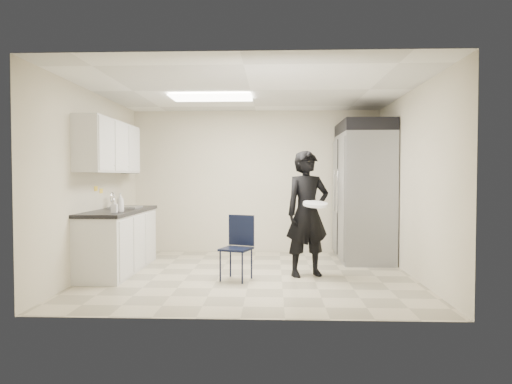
{
  "coord_description": "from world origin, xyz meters",
  "views": [
    {
      "loc": [
        0.32,
        -6.4,
        1.4
      ],
      "look_at": [
        0.07,
        0.2,
        1.17
      ],
      "focal_mm": 32.0,
      "sensor_mm": 36.0,
      "label": 1
    }
  ],
  "objects_px": {
    "lower_counter": "(119,242)",
    "commercial_fridge": "(364,197)",
    "man_tuxedo": "(307,214)",
    "folding_chair": "(236,249)"
  },
  "relations": [
    {
      "from": "commercial_fridge",
      "to": "folding_chair",
      "type": "height_order",
      "value": "commercial_fridge"
    },
    {
      "from": "commercial_fridge",
      "to": "man_tuxedo",
      "type": "distance_m",
      "value": 1.66
    },
    {
      "from": "folding_chair",
      "to": "man_tuxedo",
      "type": "bearing_deg",
      "value": 36.99
    },
    {
      "from": "commercial_fridge",
      "to": "man_tuxedo",
      "type": "xyz_separation_m",
      "value": [
        -1.03,
        -1.29,
        -0.17
      ]
    },
    {
      "from": "lower_counter",
      "to": "man_tuxedo",
      "type": "relative_size",
      "value": 1.08
    },
    {
      "from": "commercial_fridge",
      "to": "man_tuxedo",
      "type": "bearing_deg",
      "value": -128.61
    },
    {
      "from": "lower_counter",
      "to": "commercial_fridge",
      "type": "distance_m",
      "value": 3.98
    },
    {
      "from": "man_tuxedo",
      "to": "folding_chair",
      "type": "bearing_deg",
      "value": 176.7
    },
    {
      "from": "commercial_fridge",
      "to": "folding_chair",
      "type": "bearing_deg",
      "value": -141.52
    },
    {
      "from": "lower_counter",
      "to": "commercial_fridge",
      "type": "xyz_separation_m",
      "value": [
        3.78,
        1.07,
        0.62
      ]
    }
  ]
}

